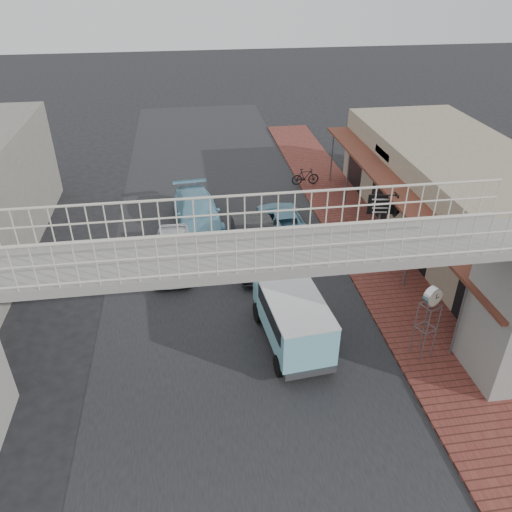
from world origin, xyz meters
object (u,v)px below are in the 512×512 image
object	(u,v)px
arrow_sign	(399,205)
motorcycle_near	(336,230)
angkot_van	(293,314)
motorcycle_far	(305,177)
dark_sedan	(255,244)
street_clock	(432,300)
angkot_far	(197,212)
white_hatchback	(173,252)
angkot_curb	(282,219)

from	to	relation	value
arrow_sign	motorcycle_near	bearing A→B (deg)	146.58
arrow_sign	angkot_van	bearing A→B (deg)	-129.01
angkot_van	motorcycle_far	size ratio (longest dim) A/B	2.65
dark_sedan	street_clock	world-z (taller)	street_clock
angkot_far	angkot_van	distance (m)	9.65
street_clock	motorcycle_far	bearing A→B (deg)	69.35
angkot_van	arrow_sign	bearing A→B (deg)	36.76
angkot_van	motorcycle_near	world-z (taller)	angkot_van
white_hatchback	street_clock	world-z (taller)	street_clock
street_clock	white_hatchback	bearing A→B (deg)	116.93
white_hatchback	dark_sedan	xyz separation A→B (m)	(3.55, -0.00, 0.09)
angkot_van	motorcycle_near	size ratio (longest dim) A/B	2.53
white_hatchback	angkot_van	distance (m)	6.94
angkot_van	arrow_sign	size ratio (longest dim) A/B	1.42
angkot_van	street_clock	world-z (taller)	street_clock
white_hatchback	angkot_curb	world-z (taller)	white_hatchback
dark_sedan	motorcycle_far	bearing A→B (deg)	62.64
motorcycle_near	arrow_sign	distance (m)	3.35
angkot_curb	arrow_sign	size ratio (longest dim) A/B	1.40
dark_sedan	arrow_sign	xyz separation A→B (m)	(6.03, -0.57, 1.71)
angkot_curb	white_hatchback	bearing A→B (deg)	22.25
dark_sedan	motorcycle_far	xyz separation A→B (m)	(4.02, 7.66, -0.22)
dark_sedan	motorcycle_near	bearing A→B (deg)	17.61
angkot_far	angkot_van	size ratio (longest dim) A/B	1.21
dark_sedan	arrow_sign	size ratio (longest dim) A/B	1.62
white_hatchback	motorcycle_near	bearing A→B (deg)	10.84
dark_sedan	angkot_van	distance (m)	5.67
angkot_curb	arrow_sign	distance (m)	5.68
motorcycle_far	street_clock	xyz separation A→B (m)	(0.57, -14.53, 1.76)
angkot_van	motorcycle_near	xyz separation A→B (m)	(3.56, 6.88, -0.73)
angkot_curb	motorcycle_near	distance (m)	2.66
angkot_curb	angkot_van	world-z (taller)	angkot_van
dark_sedan	white_hatchback	bearing A→B (deg)	-179.77
angkot_far	motorcycle_far	xyz separation A→B (m)	(6.36, 4.06, -0.16)
dark_sedan	angkot_curb	distance (m)	3.06
angkot_far	street_clock	bearing A→B (deg)	-62.77
white_hatchback	motorcycle_near	xyz separation A→B (m)	(7.57, 1.25, -0.17)
white_hatchback	dark_sedan	world-z (taller)	dark_sedan
white_hatchback	motorcycle_far	size ratio (longest dim) A/B	2.60
motorcycle_far	arrow_sign	xyz separation A→B (m)	(2.01, -8.23, 1.93)
angkot_far	street_clock	xyz separation A→B (m)	(6.93, -10.46, 1.60)
angkot_van	arrow_sign	xyz separation A→B (m)	(5.57, 5.06, 1.24)
dark_sedan	arrow_sign	distance (m)	6.29
angkot_far	motorcycle_far	distance (m)	7.55
angkot_van	white_hatchback	bearing A→B (deg)	119.98
motorcycle_near	motorcycle_far	world-z (taller)	motorcycle_far
white_hatchback	angkot_curb	bearing A→B (deg)	27.36
dark_sedan	angkot_far	world-z (taller)	dark_sedan
angkot_van	motorcycle_far	xyz separation A→B (m)	(3.56, 13.29, -0.69)
dark_sedan	angkot_curb	xyz separation A→B (m)	(1.69, 2.55, -0.22)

